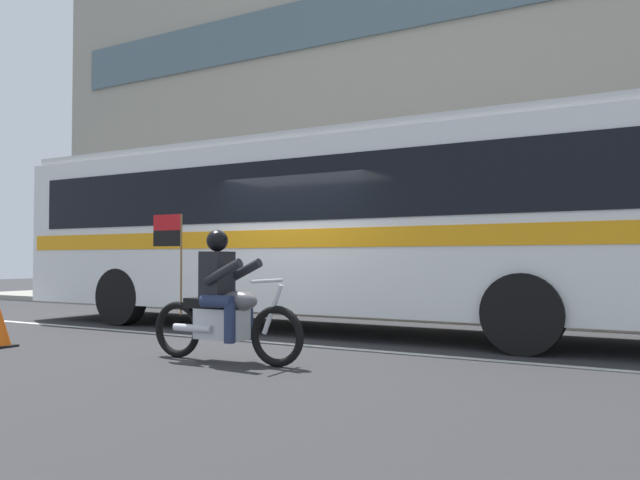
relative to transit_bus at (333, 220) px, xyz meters
The scene contains 8 objects.
ground_plane 2.23m from the transit_bus, 92.47° to the right, with size 60.00×60.00×0.00m, color #2B2B2D.
sidewalk_curb 4.30m from the transit_bus, 90.75° to the left, with size 28.00×3.80×0.15m, color gray.
lane_center_stripe 2.60m from the transit_bus, 91.64° to the right, with size 26.60×0.14×0.01m, color silver.
office_building_facade 7.25m from the transit_bus, 90.48° to the left, with size 28.00×0.89×11.30m.
transit_bus is the anchor object (origin of this frame).
motorcycle_with_rider 3.71m from the transit_bus, 83.18° to the right, with size 2.20×0.64×1.78m.
fire_hydrant 3.42m from the transit_bus, 62.68° to the left, with size 0.22×0.30×0.75m.
traffic_cone 5.31m from the transit_bus, 126.79° to the right, with size 0.36×0.36×0.55m.
Camera 1 is at (5.18, -8.17, 1.22)m, focal length 35.25 mm.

